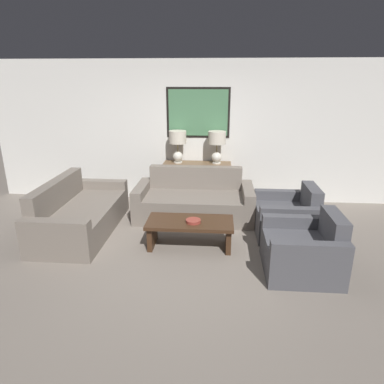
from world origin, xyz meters
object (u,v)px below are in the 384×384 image
at_px(console_table, 197,183).
at_px(couch_by_side, 79,215).
at_px(armchair_near_back_wall, 288,217).
at_px(armchair_near_camera, 304,251).
at_px(table_lamp_left, 178,142).
at_px(decorative_bowl, 193,221).
at_px(coffee_table, 190,227).
at_px(couch_by_back_wall, 194,202).
at_px(table_lamp_right, 217,142).

xyz_separation_m(console_table, couch_by_side, (-1.76, -1.43, -0.12)).
bearing_deg(armchair_near_back_wall, couch_by_side, -177.43).
distance_m(console_table, armchair_near_camera, 2.80).
distance_m(table_lamp_left, armchair_near_camera, 3.14).
bearing_deg(table_lamp_left, couch_by_side, -134.33).
distance_m(table_lamp_left, armchair_near_back_wall, 2.43).
xyz_separation_m(couch_by_side, decorative_bowl, (1.83, -0.45, 0.15)).
distance_m(console_table, decorative_bowl, 1.88).
distance_m(console_table, couch_by_side, 2.27).
relative_size(couch_by_side, coffee_table, 1.64).
relative_size(console_table, coffee_table, 1.04).
bearing_deg(table_lamp_left, armchair_near_back_wall, -34.79).
bearing_deg(console_table, decorative_bowl, -87.82).
xyz_separation_m(couch_by_back_wall, couch_by_side, (-1.76, -0.73, 0.00)).
relative_size(couch_by_back_wall, armchair_near_camera, 2.17).
height_order(couch_by_back_wall, couch_by_side, same).
bearing_deg(armchair_near_back_wall, table_lamp_right, 131.18).
distance_m(decorative_bowl, armchair_near_camera, 1.50).
relative_size(coffee_table, armchair_near_back_wall, 1.33).
relative_size(table_lamp_right, couch_by_back_wall, 0.30).
height_order(console_table, table_lamp_left, table_lamp_left).
distance_m(coffee_table, decorative_bowl, 0.14).
xyz_separation_m(console_table, armchair_near_back_wall, (1.49, -1.29, -0.12)).
height_order(armchair_near_back_wall, armchair_near_camera, same).
bearing_deg(couch_by_back_wall, coffee_table, -88.98).
distance_m(console_table, table_lamp_right, 0.87).
bearing_deg(coffee_table, table_lamp_right, 79.37).
relative_size(table_lamp_right, coffee_table, 0.49).
xyz_separation_m(couch_by_side, armchair_near_back_wall, (3.25, 0.15, 0.00)).
bearing_deg(coffee_table, armchair_near_back_wall, 20.26).
height_order(console_table, decorative_bowl, console_table).
height_order(couch_by_back_wall, coffee_table, couch_by_back_wall).
bearing_deg(armchair_near_back_wall, table_lamp_left, 145.21).
relative_size(console_table, couch_by_side, 0.63).
bearing_deg(couch_by_side, table_lamp_right, 33.97).
distance_m(armchair_near_back_wall, armchair_near_camera, 1.08).
height_order(decorative_bowl, armchair_near_back_wall, armchair_near_back_wall).
xyz_separation_m(table_lamp_left, couch_by_side, (-1.40, -1.43, -0.92)).
xyz_separation_m(coffee_table, decorative_bowl, (0.05, -0.05, 0.12)).
distance_m(console_table, armchair_near_back_wall, 1.97).
bearing_deg(armchair_near_camera, table_lamp_right, 115.39).
relative_size(table_lamp_left, armchair_near_camera, 0.65).
xyz_separation_m(console_table, table_lamp_right, (0.36, 0.00, 0.79)).
bearing_deg(couch_by_back_wall, couch_by_side, -157.38).
distance_m(couch_by_back_wall, armchair_near_back_wall, 1.60).
bearing_deg(table_lamp_left, coffee_table, -78.16).
bearing_deg(table_lamp_left, console_table, 0.00).
relative_size(couch_by_back_wall, decorative_bowl, 9.57).
relative_size(console_table, armchair_near_camera, 1.38).
relative_size(couch_by_back_wall, couch_by_side, 1.00).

